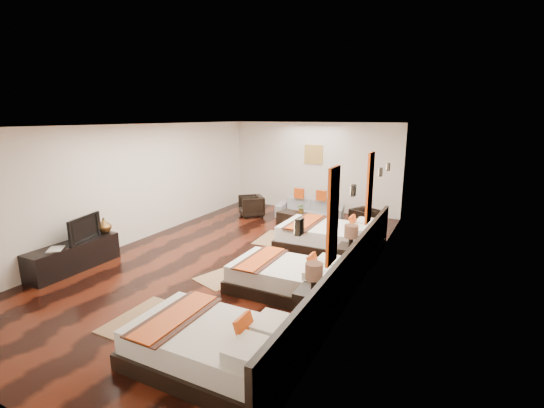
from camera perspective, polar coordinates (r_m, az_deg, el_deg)
The scene contains 30 objects.
floor at distance 8.25m, azimuth -5.61°, elevation -8.01°, with size 5.50×9.50×0.01m, color black.
ceiling at distance 7.70m, azimuth -6.08°, elevation 11.81°, with size 5.50×9.50×0.01m, color white.
back_wall at distance 12.08m, azimuth 6.31°, elevation 5.61°, with size 5.50×0.01×2.80m, color silver.
left_wall at distance 9.59m, azimuth -19.89°, elevation 2.94°, with size 0.01×9.50×2.80m, color silver.
right_wall at distance 6.82m, azimuth 14.10°, elevation -0.56°, with size 0.01×9.50×2.80m, color silver.
headboard_panel at distance 6.39m, azimuth 11.65°, elevation -10.37°, with size 0.08×6.60×0.90m, color black.
bed_near at distance 4.90m, azimuth -8.95°, elevation -20.51°, with size 2.04×1.28×0.78m.
bed_mid at distance 6.63m, azimuth 2.54°, elevation -11.03°, with size 1.97×1.24×0.75m.
bed_far at distance 8.66m, azimuth 8.89°, elevation -5.01°, with size 2.26×1.42×0.86m.
nightstand_a at distance 5.67m, azimuth 6.26°, elevation -14.69°, with size 0.48×0.48×0.94m.
nightstand_b at distance 7.43m, azimuth 11.76°, elevation -7.85°, with size 0.49×0.49×0.97m.
jute_mat_near at distance 6.21m, azimuth -18.96°, elevation -16.14°, with size 0.75×1.20×0.01m, color #8F6B49.
jute_mat_mid at distance 7.35m, azimuth -6.50°, elevation -10.72°, with size 0.75×1.20×0.01m, color #8F6B49.
jute_mat_far at distance 9.40m, azimuth 0.45°, elevation -5.22°, with size 0.75×1.20×0.01m, color #8F6B49.
tv_console at distance 8.46m, azimuth -27.87°, elevation -7.02°, with size 0.50×1.80×0.55m, color black.
tv at distance 8.37m, azimuth -27.01°, elevation -3.31°, with size 0.89×0.12×0.51m, color black.
book at distance 8.12m, azimuth -30.87°, elevation -6.01°, with size 0.25×0.34×0.03m, color black.
figurine at distance 8.77m, azimuth -24.16°, elevation -2.97°, with size 0.31×0.31×0.32m, color brown.
sofa at distance 11.24m, azimuth 5.75°, elevation -0.72°, with size 1.96×0.77×0.57m, color gray.
armchair_left at distance 11.40m, azimuth -3.17°, elevation -0.31°, with size 0.68×0.70×0.64m, color black.
armchair_right at distance 10.44m, azimuth 13.82°, elevation -2.17°, with size 0.60×0.62×0.56m, color black.
coffee_table at distance 10.32m, azimuth 3.65°, elevation -2.44°, with size 1.00×0.50×0.40m, color black.
table_plant at distance 10.21m, azimuth 4.50°, elevation -0.67°, with size 0.25×0.21×0.27m, color #266020.
orange_panel_a at distance 4.97m, azimuth 9.22°, elevation -1.84°, with size 0.04×0.40×1.30m, color #D86014.
orange_panel_b at distance 7.05m, azimuth 14.61°, elevation 2.35°, with size 0.04×0.40×1.30m, color #D86014.
sconce_near at distance 3.94m, azimuth 4.12°, elevation -3.43°, with size 0.07×0.12×0.18m.
sconce_mid at distance 5.98m, azimuth 12.22°, elevation 2.04°, with size 0.07×0.12×0.18m.
sconce_far at distance 8.10m, azimuth 16.16°, elevation 4.68°, with size 0.07×0.12×0.18m.
sconce_lounge at distance 8.98m, azimuth 17.23°, elevation 5.40°, with size 0.07×0.12×0.18m.
gold_artwork at distance 12.02m, azimuth 6.33°, elevation 7.49°, with size 0.60×0.04×0.60m, color #AD873F.
Camera 1 is at (4.13, -6.50, 2.97)m, focal length 24.80 mm.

